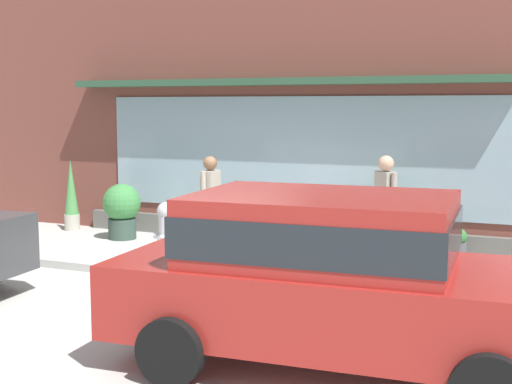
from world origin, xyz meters
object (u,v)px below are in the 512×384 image
Objects in this scene: fire_hydrant at (166,233)px; pedestrian_passerby at (385,204)px; parked_car_red at (334,272)px; potted_plant_by_entrance at (122,209)px; pedestrian_with_handbag at (211,200)px; potted_plant_near_hydrant at (376,220)px; potted_plant_corner_tall at (71,196)px; potted_plant_low_front at (187,233)px; potted_plant_trailing_edge at (311,236)px; potted_plant_window_right at (459,244)px.

pedestrian_passerby is at bearing 15.68° from fire_hydrant.
fire_hydrant is 4.76m from parked_car_red.
parked_car_red is 7.19m from potted_plant_by_entrance.
potted_plant_near_hydrant is (2.32, 1.35, -0.38)m from pedestrian_with_handbag.
potted_plant_corner_tall reaches higher than potted_plant_low_front.
parked_car_red is (3.13, -3.71, -0.05)m from pedestrian_with_handbag.
potted_plant_corner_tall is at bearing 177.95° from potted_plant_trailing_edge.
potted_plant_near_hydrant is (-0.81, 5.05, -0.33)m from parked_car_red.
parked_car_red reaches higher than potted_plant_corner_tall.
pedestrian_passerby is at bearing -32.22° from potted_plant_trailing_edge.
potted_plant_near_hydrant is (2.79, 1.97, 0.08)m from fire_hydrant.
potted_plant_low_front is (2.77, -0.39, -0.47)m from potted_plant_corner_tall.
potted_plant_low_front is (-0.51, 1.58, -0.30)m from fire_hydrant.
potted_plant_by_entrance is 0.73× the size of potted_plant_corner_tall.
parked_car_red is 3.12× the size of potted_plant_corner_tall.
parked_car_red is at bearing -40.60° from potted_plant_by_entrance.
potted_plant_near_hydrant is (4.65, 0.38, 0.02)m from potted_plant_by_entrance.
parked_car_red is at bearing -48.69° from potted_plant_low_front.
potted_plant_low_front is (1.35, -0.01, -0.36)m from potted_plant_by_entrance.
potted_plant_by_entrance is 0.99× the size of potted_plant_near_hydrant.
potted_plant_near_hydrant is (-0.38, 1.08, -0.42)m from pedestrian_passerby.
pedestrian_with_handbag is 4.85m from parked_car_red.
potted_plant_by_entrance is (-5.02, 0.70, -0.44)m from pedestrian_passerby.
potted_plant_window_right is 1.22× the size of potted_plant_low_front.
fire_hydrant is 0.59× the size of pedestrian_with_handbag.
potted_plant_by_entrance is at bearing -15.00° from potted_plant_corner_tall.
pedestrian_with_handbag is 2.71m from pedestrian_passerby.
pedestrian_passerby is 4.00× the size of potted_plant_low_front.
pedestrian_with_handbag is at bearing -22.66° from potted_plant_by_entrance.
fire_hydrant is 0.23× the size of parked_car_red.
potted_plant_low_front is (-3.67, 0.69, -0.80)m from pedestrian_passerby.
potted_plant_near_hydrant is (-1.30, -0.08, 0.31)m from potted_plant_window_right.
potted_plant_corner_tall is 6.07m from potted_plant_near_hydrant.
potted_plant_corner_tall is (-6.88, 5.06, -0.24)m from parked_car_red.
parked_car_red is (3.59, -3.09, 0.41)m from fire_hydrant.
potted_plant_trailing_edge is at bearing -42.21° from pedestrian_with_handbag.
parked_car_red is (0.43, -3.98, -0.09)m from pedestrian_passerby.
potted_plant_window_right is 1.34m from potted_plant_near_hydrant.
potted_plant_by_entrance is (-2.32, 0.97, -0.40)m from pedestrian_with_handbag.
potted_plant_low_front is at bearing 128.05° from parked_car_red.
pedestrian_with_handbag reaches higher than fire_hydrant.
parked_car_red is at bearing -36.33° from potted_plant_corner_tall.
fire_hydrant is at bearing -40.46° from potted_plant_by_entrance.
potted_plant_trailing_edge is at bearing 107.61° from parked_car_red.
pedestrian_with_handbag reaches higher than parked_car_red.
potted_plant_by_entrance is at bearing 139.54° from fire_hydrant.
pedestrian_with_handbag reaches higher than potted_plant_corner_tall.
potted_plant_by_entrance is at bearing -176.80° from potted_plant_trailing_edge.
fire_hydrant is 2.28× the size of potted_plant_low_front.
potted_plant_corner_tall is 7.38m from potted_plant_window_right.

